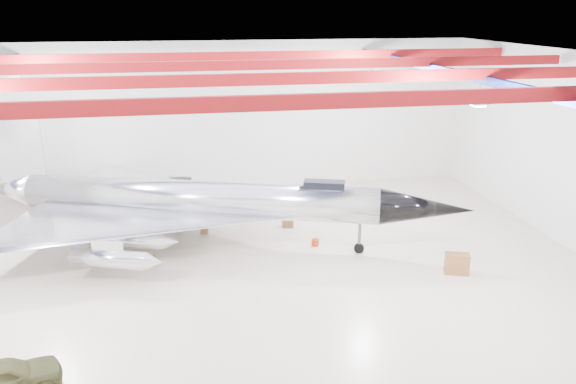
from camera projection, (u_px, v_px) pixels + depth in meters
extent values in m
plane|color=beige|center=(221.00, 277.00, 28.85)|extent=(40.00, 40.00, 0.00)
plane|color=silver|center=(203.00, 118.00, 41.13)|extent=(40.00, 0.00, 40.00)
plane|color=#0A0F38|center=(212.00, 59.00, 25.41)|extent=(40.00, 40.00, 0.00)
cube|color=maroon|center=(230.00, 104.00, 17.20)|extent=(39.50, 0.25, 0.50)
cube|color=maroon|center=(217.00, 80.00, 22.80)|extent=(39.50, 0.25, 0.50)
cube|color=maroon|center=(209.00, 66.00, 28.40)|extent=(39.50, 0.25, 0.50)
cube|color=maroon|center=(203.00, 56.00, 33.99)|extent=(39.50, 0.25, 0.50)
cube|color=#0D1A51|center=(456.00, 73.00, 27.82)|extent=(0.25, 29.50, 0.40)
cube|color=silver|center=(479.00, 102.00, 21.99)|extent=(0.55, 0.55, 0.25)
cube|color=silver|center=(16.00, 77.00, 29.64)|extent=(0.55, 0.55, 0.25)
cube|color=silver|center=(376.00, 70.00, 33.19)|extent=(0.55, 0.55, 0.25)
cylinder|color=silver|center=(200.00, 198.00, 32.06)|extent=(19.92, 8.44, 2.03)
cone|color=black|center=(427.00, 209.00, 30.40)|extent=(5.47, 3.56, 2.03)
cone|color=silver|center=(11.00, 189.00, 33.59)|extent=(3.54, 2.90, 2.03)
cube|color=silver|center=(20.00, 147.00, 32.63)|extent=(2.74, 1.03, 4.58)
cube|color=black|center=(324.00, 185.00, 30.80)|extent=(2.38, 1.49, 0.51)
cylinder|color=silver|center=(109.00, 259.00, 27.64)|extent=(3.95, 2.10, 0.92)
cylinder|color=silver|center=(130.00, 239.00, 30.04)|extent=(3.95, 2.10, 0.92)
cylinder|color=silver|center=(168.00, 202.00, 35.78)|extent=(3.95, 2.10, 0.92)
cylinder|color=silver|center=(181.00, 190.00, 38.17)|extent=(3.95, 2.10, 0.92)
cylinder|color=#59595B|center=(359.00, 238.00, 31.47)|extent=(0.18, 0.18, 1.83)
cylinder|color=black|center=(359.00, 248.00, 31.67)|extent=(0.61, 0.39, 0.57)
cylinder|color=#59595B|center=(117.00, 243.00, 30.81)|extent=(0.18, 0.18, 1.83)
cylinder|color=black|center=(118.00, 253.00, 31.00)|extent=(0.61, 0.39, 0.57)
cylinder|color=#59595B|center=(151.00, 211.00, 35.59)|extent=(0.18, 0.18, 1.83)
cylinder|color=black|center=(151.00, 220.00, 35.79)|extent=(0.61, 0.39, 0.57)
imported|color=#3D3D1E|center=(3.00, 378.00, 19.94)|extent=(4.25, 2.81, 1.34)
cube|color=brown|center=(457.00, 264.00, 29.13)|extent=(1.35, 0.97, 1.12)
cube|color=olive|center=(151.00, 259.00, 30.59)|extent=(0.53, 0.45, 0.33)
cube|color=#A22C10|center=(149.00, 229.00, 34.83)|extent=(0.51, 0.45, 0.31)
cube|color=olive|center=(288.00, 223.00, 35.45)|extent=(0.72, 0.60, 0.48)
cube|color=#59595B|center=(111.00, 240.00, 33.17)|extent=(0.47, 0.41, 0.28)
cylinder|color=#A22C10|center=(315.00, 242.00, 32.68)|extent=(0.54, 0.54, 0.39)
cube|color=olive|center=(204.00, 230.00, 34.50)|extent=(0.50, 0.41, 0.33)
cylinder|color=#59595B|center=(242.00, 206.00, 38.76)|extent=(0.46, 0.46, 0.36)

